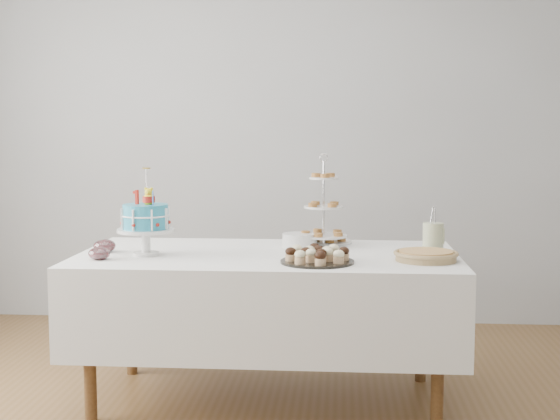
# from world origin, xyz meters

# --- Properties ---
(walls) EXTENTS (5.04, 4.04, 2.70)m
(walls) POSITION_xyz_m (0.00, 0.00, 1.35)
(walls) COLOR #999B9E
(walls) RESTS_ON floor
(table) EXTENTS (1.92, 1.02, 0.77)m
(table) POSITION_xyz_m (0.00, 0.30, 0.54)
(table) COLOR white
(table) RESTS_ON floor
(birthday_cake) EXTENTS (0.29, 0.29, 0.44)m
(birthday_cake) POSITION_xyz_m (-0.60, 0.19, 0.89)
(birthday_cake) COLOR silver
(birthday_cake) RESTS_ON table
(cupcake_tray) EXTENTS (0.35, 0.35, 0.08)m
(cupcake_tray) POSITION_xyz_m (0.26, 0.03, 0.81)
(cupcake_tray) COLOR black
(cupcake_tray) RESTS_ON table
(pie) EXTENTS (0.31, 0.31, 0.05)m
(pie) POSITION_xyz_m (0.78, 0.13, 0.80)
(pie) COLOR tan
(pie) RESTS_ON table
(tiered_stand) EXTENTS (0.26, 0.26, 0.50)m
(tiered_stand) POSITION_xyz_m (0.28, 0.58, 0.98)
(tiered_stand) COLOR silver
(tiered_stand) RESTS_ON table
(plate_stack) EXTENTS (0.18, 0.18, 0.07)m
(plate_stack) POSITION_xyz_m (0.15, 0.53, 0.81)
(plate_stack) COLOR silver
(plate_stack) RESTS_ON table
(pastry_plate) EXTENTS (0.26, 0.26, 0.04)m
(pastry_plate) POSITION_xyz_m (0.30, 0.68, 0.79)
(pastry_plate) COLOR silver
(pastry_plate) RESTS_ON table
(jam_bowl_a) EXTENTS (0.11, 0.11, 0.06)m
(jam_bowl_a) POSITION_xyz_m (-0.80, 0.04, 0.80)
(jam_bowl_a) COLOR silver
(jam_bowl_a) RESTS_ON table
(jam_bowl_b) EXTENTS (0.11, 0.11, 0.07)m
(jam_bowl_b) POSITION_xyz_m (-0.84, 0.27, 0.80)
(jam_bowl_b) COLOR silver
(jam_bowl_b) RESTS_ON table
(utensil_pitcher) EXTENTS (0.11, 0.11, 0.24)m
(utensil_pitcher) POSITION_xyz_m (0.84, 0.38, 0.85)
(utensil_pitcher) COLOR white
(utensil_pitcher) RESTS_ON table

